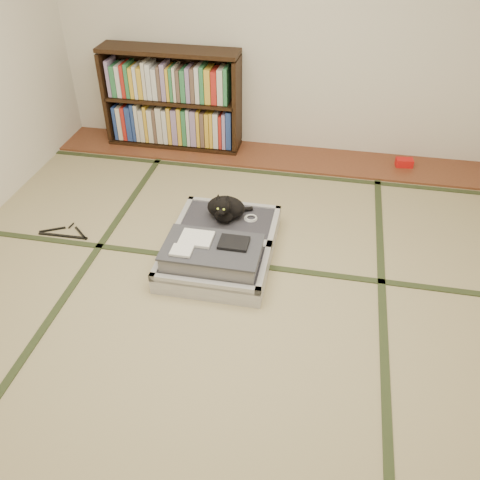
# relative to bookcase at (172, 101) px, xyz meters

# --- Properties ---
(floor) EXTENTS (4.50, 4.50, 0.00)m
(floor) POSITION_rel_bookcase_xyz_m (0.93, -2.07, -0.45)
(floor) COLOR tan
(floor) RESTS_ON ground
(wood_strip) EXTENTS (4.00, 0.50, 0.02)m
(wood_strip) POSITION_rel_bookcase_xyz_m (0.93, -0.07, -0.44)
(wood_strip) COLOR brown
(wood_strip) RESTS_ON ground
(red_item) EXTENTS (0.16, 0.10, 0.07)m
(red_item) POSITION_rel_bookcase_xyz_m (2.17, -0.04, -0.40)
(red_item) COLOR red
(red_item) RESTS_ON wood_strip
(room_shell) EXTENTS (4.50, 4.50, 4.50)m
(room_shell) POSITION_rel_bookcase_xyz_m (0.93, -2.07, 1.01)
(room_shell) COLOR white
(room_shell) RESTS_ON ground
(tatami_borders) EXTENTS (4.00, 4.50, 0.01)m
(tatami_borders) POSITION_rel_bookcase_xyz_m (0.93, -1.58, -0.45)
(tatami_borders) COLOR #2D381E
(tatami_borders) RESTS_ON ground
(bookcase) EXTENTS (1.27, 0.29, 0.92)m
(bookcase) POSITION_rel_bookcase_xyz_m (0.00, 0.00, 0.00)
(bookcase) COLOR black
(bookcase) RESTS_ON wood_strip
(suitcase) EXTENTS (0.72, 0.96, 0.28)m
(suitcase) POSITION_rel_bookcase_xyz_m (0.82, -1.64, -0.35)
(suitcase) COLOR silver
(suitcase) RESTS_ON floor
(cat) EXTENTS (0.32, 0.32, 0.26)m
(cat) POSITION_rel_bookcase_xyz_m (0.80, -1.35, -0.22)
(cat) COLOR black
(cat) RESTS_ON suitcase
(cable_coil) EXTENTS (0.10, 0.10, 0.02)m
(cable_coil) POSITION_rel_bookcase_xyz_m (0.98, -1.31, -0.30)
(cable_coil) COLOR white
(cable_coil) RESTS_ON suitcase
(hanger) EXTENTS (0.40, 0.18, 0.01)m
(hanger) POSITION_rel_bookcase_xyz_m (-0.38, -1.58, -0.44)
(hanger) COLOR black
(hanger) RESTS_ON floor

